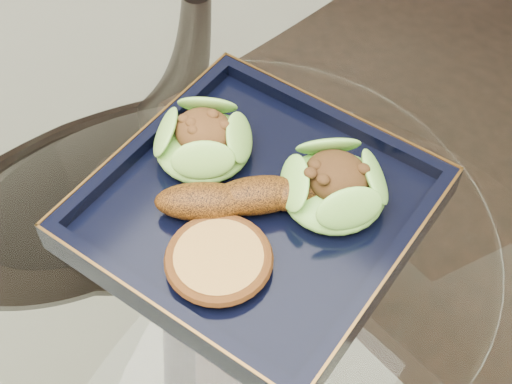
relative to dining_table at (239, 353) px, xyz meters
The scene contains 7 objects.
dining_table is the anchor object (origin of this frame).
dining_chair 0.45m from the dining_table, 83.44° to the left, with size 0.52×0.52×1.07m.
navy_plate 0.18m from the dining_table, 109.65° to the left, with size 0.27×0.27×0.02m, color black.
lettuce_wrap_left 0.23m from the dining_table, 142.22° to the left, with size 0.09×0.09×0.03m, color #56992C.
lettuce_wrap_right 0.23m from the dining_table, 73.51° to the left, with size 0.09×0.09×0.03m, color #57A530.
roasted_plantain 0.21m from the dining_table, 108.81° to the left, with size 0.17×0.04×0.03m, color #61320A.
crumb_patty 0.19m from the dining_table, 116.65° to the right, with size 0.08×0.08×0.01m, color #BE883F.
Camera 1 is at (0.21, -0.25, 1.29)m, focal length 50.00 mm.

